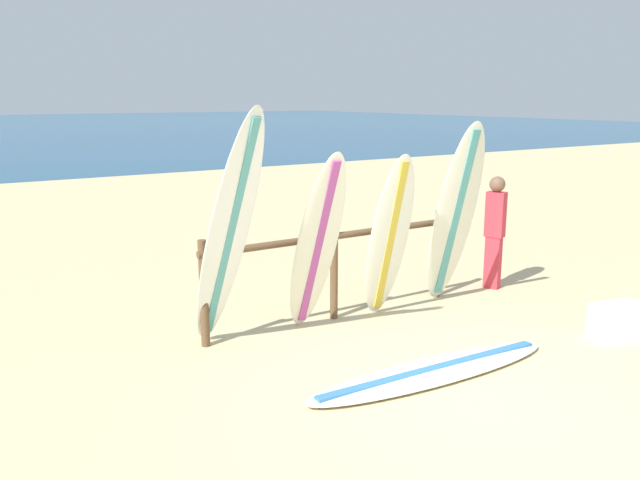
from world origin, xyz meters
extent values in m
plane|color=#CCB784|center=(0.00, 0.00, 0.00)|extent=(120.00, 120.00, 0.00)
cylinder|color=brown|center=(-1.42, 2.60, 0.57)|extent=(0.09, 0.09, 1.14)
cylinder|color=brown|center=(0.19, 2.60, 0.57)|extent=(0.09, 0.09, 1.14)
cylinder|color=brown|center=(1.81, 2.60, 0.57)|extent=(0.09, 0.09, 1.14)
cylinder|color=brown|center=(0.19, 2.60, 0.99)|extent=(3.34, 0.08, 0.08)
ellipsoid|color=white|center=(-1.28, 2.27, 1.25)|extent=(0.66, 1.18, 2.50)
cube|color=teal|center=(-1.28, 2.27, 1.25)|extent=(0.25, 1.04, 2.31)
ellipsoid|color=silver|center=(-0.32, 2.17, 1.03)|extent=(0.57, 0.99, 2.05)
cube|color=#A53F8C|center=(-0.32, 2.17, 1.03)|extent=(0.17, 0.89, 1.90)
ellipsoid|color=white|center=(0.73, 2.26, 0.98)|extent=(0.56, 0.57, 1.96)
cube|color=gold|center=(0.73, 2.26, 0.98)|extent=(0.10, 0.54, 1.80)
ellipsoid|color=silver|center=(1.69, 2.20, 1.15)|extent=(0.67, 0.82, 2.30)
cube|color=teal|center=(1.69, 2.20, 1.15)|extent=(0.19, 0.71, 2.12)
ellipsoid|color=white|center=(0.08, 0.76, 0.04)|extent=(2.77, 0.67, 0.07)
cube|color=#3372B2|center=(0.08, 0.76, 0.04)|extent=(2.53, 0.21, 0.08)
cube|color=#D8333F|center=(2.70, 2.46, 0.36)|extent=(0.20, 0.24, 0.72)
cube|color=#D8333F|center=(2.70, 2.46, 1.02)|extent=(0.23, 0.28, 0.60)
sphere|color=brown|center=(2.70, 2.46, 1.42)|extent=(0.21, 0.21, 0.21)
cube|color=white|center=(2.47, 0.41, 0.18)|extent=(0.67, 0.51, 0.36)
camera|label=1|loc=(-3.91, -3.46, 2.56)|focal=36.63mm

